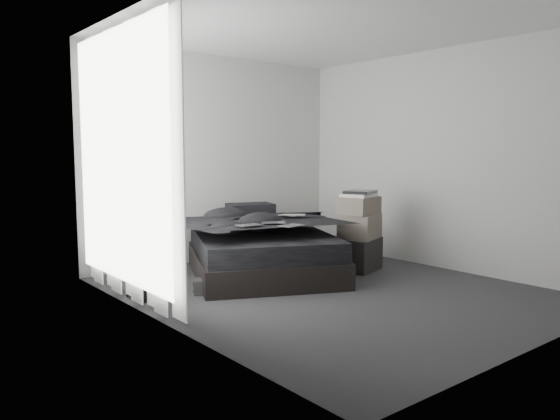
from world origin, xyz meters
TOP-DOWN VIEW (x-y plane):
  - floor at (0.00, 0.00)m, footprint 3.60×4.20m
  - ceiling at (0.00, 0.00)m, footprint 3.60×4.20m
  - wall_back at (0.00, 2.10)m, footprint 3.60×0.01m
  - wall_front at (0.00, -2.10)m, footprint 3.60×0.01m
  - wall_left at (-1.80, 0.00)m, footprint 0.01×4.20m
  - wall_right at (1.80, 0.00)m, footprint 0.01×4.20m
  - window_left at (-1.78, 0.90)m, footprint 0.02×2.00m
  - curtain_left at (-1.73, 0.90)m, footprint 0.06×2.12m
  - bed at (-0.10, 1.02)m, footprint 2.19×2.43m
  - mattress at (-0.10, 1.02)m, footprint 2.12×2.35m
  - duvet at (-0.12, 0.98)m, footprint 2.04×2.15m
  - pillow_lower at (0.18, 1.74)m, footprint 0.71×0.62m
  - pillow_upper at (0.23, 1.69)m, footprint 0.65×0.54m
  - laptop at (0.26, 0.91)m, footprint 0.37×0.37m
  - comic_a at (-0.54, 0.64)m, footprint 0.26×0.18m
  - comic_b at (-0.21, 0.65)m, footprint 0.30×0.28m
  - comic_c at (-0.22, 0.34)m, footprint 0.28×0.21m
  - side_stand at (-1.52, 0.91)m, footprint 0.46×0.46m
  - papers at (-1.51, 0.90)m, footprint 0.34×0.29m
  - floor_books at (-1.08, 0.71)m, footprint 0.20×0.22m
  - box_lower at (0.93, 0.48)m, footprint 0.61×0.53m
  - box_mid at (0.94, 0.47)m, footprint 0.58×0.53m
  - box_upper at (0.92, 0.48)m, footprint 0.53×0.47m
  - art_book_white at (0.93, 0.48)m, footprint 0.46×0.41m
  - art_book_snake at (0.94, 0.47)m, footprint 0.47×0.43m

SIDE VIEW (x-z plane):
  - floor at x=0.00m, z-range -0.01..0.01m
  - floor_books at x=-1.08m, z-range 0.00..0.13m
  - bed at x=-0.10m, z-range 0.00..0.27m
  - box_lower at x=0.93m, z-range 0.00..0.38m
  - mattress at x=-0.10m, z-range 0.27..0.48m
  - side_stand at x=-1.52m, z-range 0.00..0.76m
  - box_mid at x=0.94m, z-range 0.38..0.67m
  - pillow_lower at x=0.18m, z-range 0.48..0.62m
  - duvet at x=-0.12m, z-range 0.48..0.71m
  - pillow_upper at x=0.23m, z-range 0.62..0.74m
  - comic_a at x=-0.54m, z-range 0.71..0.72m
  - comic_b at x=-0.21m, z-range 0.72..0.73m
  - laptop at x=0.26m, z-range 0.71..0.74m
  - comic_c at x=-0.22m, z-range 0.72..0.73m
  - papers at x=-1.51m, z-range 0.76..0.77m
  - box_upper at x=0.92m, z-range 0.67..0.87m
  - art_book_white at x=0.93m, z-range 0.87..0.91m
  - art_book_snake at x=0.94m, z-range 0.91..0.95m
  - curtain_left at x=-1.73m, z-range 0.04..2.52m
  - wall_back at x=0.00m, z-range 0.00..2.60m
  - wall_front at x=0.00m, z-range 0.00..2.60m
  - wall_left at x=-1.80m, z-range 0.00..2.60m
  - wall_right at x=1.80m, z-range 0.00..2.60m
  - window_left at x=-1.78m, z-range 0.20..2.50m
  - ceiling at x=0.00m, z-range 2.60..2.60m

